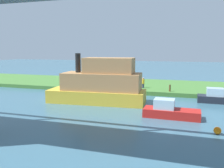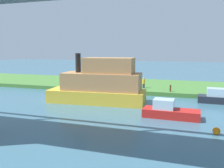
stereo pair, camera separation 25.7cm
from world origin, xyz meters
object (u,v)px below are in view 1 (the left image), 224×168
Objects in this scene: skiff_small at (100,85)px; houseboat_blue at (219,98)px; marker_buoy at (217,131)px; riverboat_paddlewheel at (170,111)px; mooring_post at (170,88)px; person_on_bank at (143,83)px.

houseboat_blue is (-12.03, -3.69, -1.37)m from skiff_small.
marker_buoy is (-10.80, 6.56, -1.67)m from skiff_small.
skiff_small is at bearing -24.76° from riverboat_paddlewheel.
riverboat_paddlewheel is 9.22× the size of marker_buoy.
skiff_small is (6.75, 6.21, 1.01)m from mooring_post.
houseboat_blue is 10.32m from marker_buoy.
person_on_bank reaches higher than houseboat_blue.
skiff_small is 8.33m from riverboat_paddlewheel.
houseboat_blue is at bearing -162.96° from skiff_small.
riverboat_paddlewheel is at bearing 155.24° from skiff_small.
person_on_bank is 0.13× the size of skiff_small.
mooring_post is 9.23m from skiff_small.
marker_buoy is (1.23, 10.25, -0.30)m from houseboat_blue.
person_on_bank is 0.30× the size of riverboat_paddlewheel.
marker_buoy is at bearing 148.73° from skiff_small.
marker_buoy is (-4.05, 12.77, -0.66)m from mooring_post.
person_on_bank is 1.70× the size of mooring_post.
mooring_post reaches higher than marker_buoy.
person_on_bank reaches higher than riverboat_paddlewheel.
mooring_post is (-3.58, 1.63, -0.29)m from person_on_bank.
houseboat_blue reaches higher than mooring_post.
houseboat_blue is 9.33× the size of marker_buoy.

